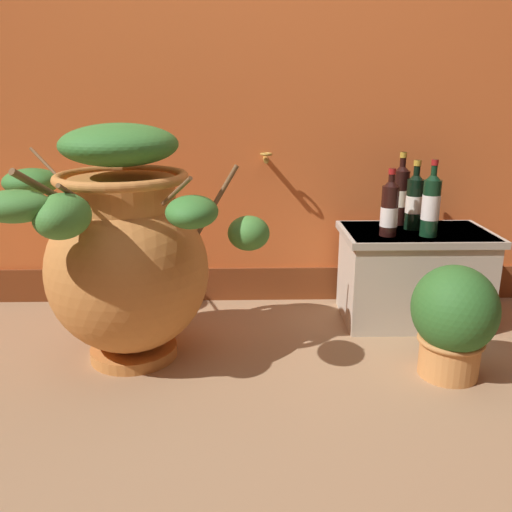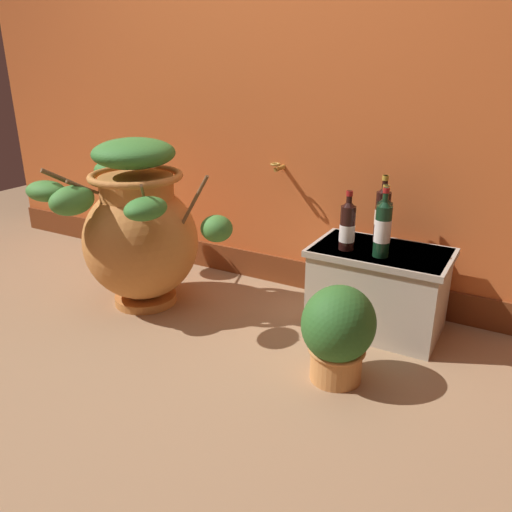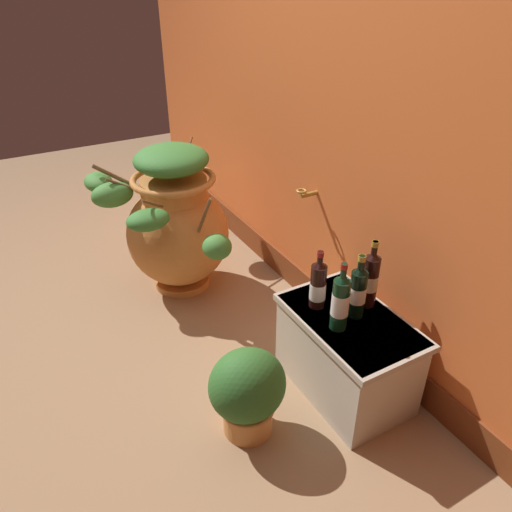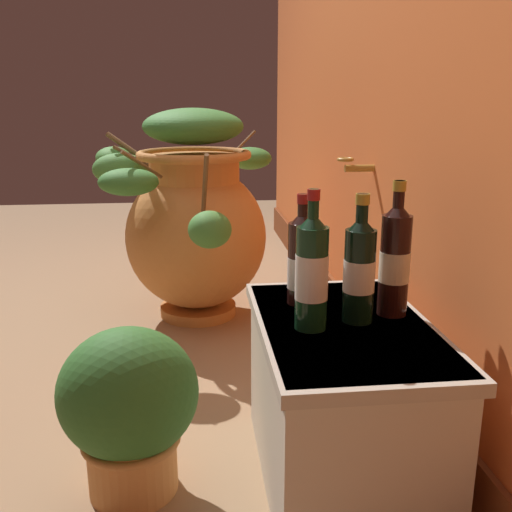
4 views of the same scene
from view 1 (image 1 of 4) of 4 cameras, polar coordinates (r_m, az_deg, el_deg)
name	(u,v)px [view 1 (image 1 of 4)]	position (r m, az deg, el deg)	size (l,w,h in m)	color
ground_plane	(270,430)	(1.74, 1.51, -18.00)	(7.00, 7.00, 0.00)	#9E7A56
back_wall	(259,24)	(2.64, 0.34, 23.41)	(4.40, 0.33, 2.60)	#D6662D
terracotta_urn	(125,251)	(2.04, -13.71, 0.53)	(1.08, 0.82, 0.89)	#CC7F3D
stone_ledge	(413,273)	(2.50, 16.35, -1.71)	(0.65, 0.40, 0.42)	beige
wine_bottle_left	(390,208)	(2.31, 14.01, 4.98)	(0.07, 0.07, 0.28)	black
wine_bottle_middle	(414,200)	(2.45, 16.48, 5.77)	(0.07, 0.07, 0.30)	black
wine_bottle_right	(401,193)	(2.53, 15.11, 6.47)	(0.07, 0.07, 0.33)	black
wine_bottle_back	(431,204)	(2.35, 18.10, 5.32)	(0.07, 0.07, 0.32)	black
potted_shrub	(453,318)	(2.05, 20.25, -6.23)	(0.30, 0.33, 0.42)	#D68E4C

